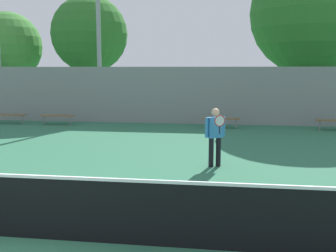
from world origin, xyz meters
TOP-DOWN VIEW (x-y plane):
  - ground_plane at (0.00, 0.00)m, footprint 100.00×100.00m
  - tennis_net at (0.00, 0.00)m, footprint 11.83×0.09m
  - tennis_player at (3.00, 5.18)m, footprint 0.55×0.51m
  - bench_courtside_near at (3.12, 12.52)m, footprint 1.75×0.40m
  - bench_courtside_far at (-4.88, 12.52)m, footprint 1.67×0.40m
  - bench_adjacent_court at (-7.40, 12.52)m, footprint 1.71×0.40m
  - back_fence at (0.00, 13.74)m, footprint 29.05×0.06m
  - tree_green_tall at (7.64, 15.86)m, footprint 6.31×6.31m
  - tree_green_broad at (-4.43, 16.32)m, footprint 4.33×4.33m
  - tree_dark_dense at (-9.59, 16.48)m, footprint 4.04×4.04m

SIDE VIEW (x-z plane):
  - ground_plane at x=0.00m, z-range 0.00..0.00m
  - bench_courtside_far at x=-4.88m, z-range 0.19..0.66m
  - bench_adjacent_court at x=-7.40m, z-range 0.19..0.66m
  - bench_courtside_near at x=3.12m, z-range 0.19..0.66m
  - tennis_net at x=0.00m, z-range 0.01..1.07m
  - tennis_player at x=3.00m, z-range 0.12..1.78m
  - back_fence at x=0.00m, z-range 0.00..2.83m
  - tree_dark_dense at x=-9.59m, z-range 1.00..7.08m
  - tree_green_broad at x=-4.43m, z-range 1.23..8.08m
  - tree_green_tall at x=7.64m, z-range 1.19..9.91m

